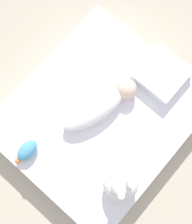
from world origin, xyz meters
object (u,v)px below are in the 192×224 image
object	(u,v)px
pillow	(161,74)
turtle_plush	(27,151)
swaddled_baby	(100,106)
bunny_plush	(121,185)

from	to	relation	value
pillow	turtle_plush	distance (m)	0.99
pillow	turtle_plush	world-z (taller)	turtle_plush
swaddled_baby	pillow	xyz separation A→B (m)	(-0.43, 0.16, -0.02)
swaddled_baby	pillow	distance (m)	0.46
bunny_plush	turtle_plush	distance (m)	0.61
turtle_plush	swaddled_baby	bearing A→B (deg)	163.04
pillow	bunny_plush	world-z (taller)	bunny_plush
swaddled_baby	bunny_plush	size ratio (longest dim) A/B	1.38
turtle_plush	bunny_plush	bearing A→B (deg)	112.38
pillow	turtle_plush	bearing A→B (deg)	-18.89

